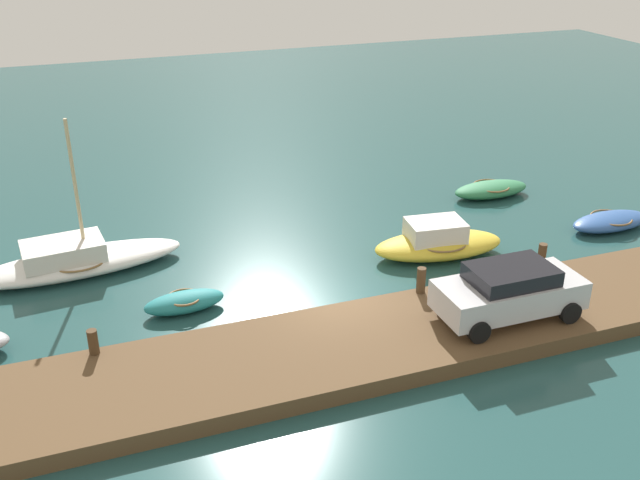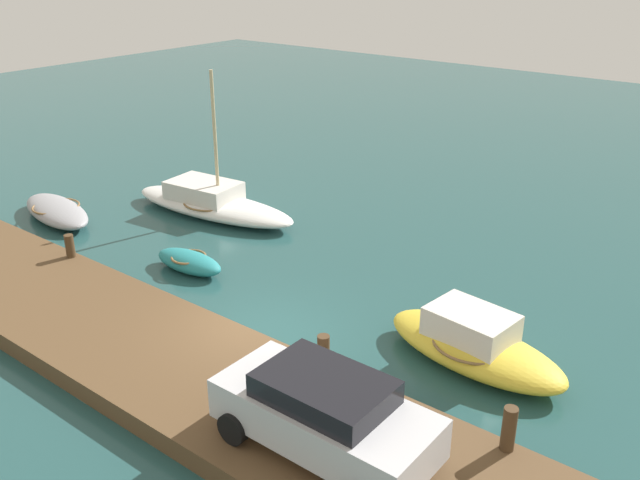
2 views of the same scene
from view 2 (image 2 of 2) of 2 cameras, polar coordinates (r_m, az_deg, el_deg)
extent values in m
plane|color=#234C4C|center=(17.85, -4.83, -7.93)|extent=(84.00, 84.00, 0.00)
cube|color=brown|center=(16.32, -10.75, -10.58)|extent=(27.06, 3.95, 0.49)
ellipsoid|color=white|center=(25.71, -8.76, 2.80)|extent=(7.17, 2.81, 0.70)
torus|color=olive|center=(25.65, -8.79, 3.20)|extent=(2.38, 2.38, 0.07)
cube|color=silver|center=(25.79, -9.52, 4.06)|extent=(2.74, 1.90, 0.64)
cylinder|color=#C6B284|center=(24.76, -8.62, 8.26)|extent=(0.12, 0.12, 4.72)
ellipsoid|color=gold|center=(16.96, 12.57, -8.72)|extent=(4.85, 2.52, 0.79)
torus|color=olive|center=(16.84, 12.63, -8.10)|extent=(2.28, 2.28, 0.07)
cube|color=silver|center=(16.73, 12.29, -6.83)|extent=(2.10, 1.57, 0.70)
ellipsoid|color=#939399|center=(26.73, -20.82, 2.25)|extent=(4.41, 2.42, 0.64)
torus|color=olive|center=(26.68, -20.87, 2.60)|extent=(1.97, 1.97, 0.07)
ellipsoid|color=teal|center=(21.42, -10.70, -1.78)|extent=(2.50, 1.12, 0.61)
torus|color=olive|center=(21.35, -10.73, -1.37)|extent=(1.12, 1.12, 0.07)
cylinder|color=#47331E|center=(22.12, -19.86, -0.46)|extent=(0.27, 0.27, 0.71)
cylinder|color=#47331E|center=(15.50, 0.28, -9.19)|extent=(0.28, 0.28, 0.82)
cylinder|color=#47331E|center=(13.73, 15.25, -14.73)|extent=(0.27, 0.27, 0.92)
cube|color=silver|center=(13.10, 0.38, -14.38)|extent=(4.23, 1.82, 0.82)
cube|color=black|center=(12.72, 0.39, -12.10)|extent=(2.37, 1.59, 0.46)
cylinder|color=black|center=(13.32, 8.11, -16.18)|extent=(0.64, 0.22, 0.64)
cylinder|color=black|center=(14.66, -2.07, -11.76)|extent=(0.64, 0.22, 0.64)
cylinder|color=black|center=(13.61, -7.15, -15.10)|extent=(0.64, 0.22, 0.64)
camera|label=1|loc=(18.93, -76.75, 12.59)|focal=40.47mm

